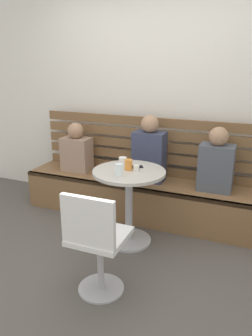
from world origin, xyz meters
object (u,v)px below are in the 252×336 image
at_px(person_child_middle, 77,150).
at_px(cup_water_clear, 119,170).
at_px(cafe_table, 129,193).
at_px(booth_bench, 141,198).
at_px(person_child_left, 216,163).
at_px(cup_ceramic_white, 123,161).
at_px(cup_tumbler_orange, 129,165).
at_px(white_chair, 96,241).
at_px(phone_on_table, 135,167).
at_px(cup_espresso_small, 136,168).
at_px(person_adult, 149,152).

relative_size(person_child_middle, cup_water_clear, 5.27).
relative_size(cafe_table, cup_water_clear, 6.73).
relative_size(booth_bench, person_child_middle, 4.66).
xyz_separation_m(cafe_table, person_child_left, (0.71, 0.58, 0.21)).
bearing_deg(booth_bench, cafe_table, -81.53).
xyz_separation_m(person_child_left, cup_ceramic_white, (-0.84, -0.43, 0.05)).
bearing_deg(cup_tumbler_orange, person_child_middle, 147.36).
height_order(booth_bench, person_child_left, person_child_left).
bearing_deg(cup_ceramic_white, cup_water_clear, -72.65).
bearing_deg(white_chair, phone_on_table, 93.16).
height_order(booth_bench, white_chair, white_chair).
bearing_deg(cafe_table, white_chair, -84.99).
xyz_separation_m(cup_espresso_small, phone_on_table, (-0.05, 0.10, -0.02)).
height_order(person_adult, person_child_middle, person_adult).
xyz_separation_m(person_adult, person_child_middle, (-0.91, -0.01, -0.07)).
xyz_separation_m(person_adult, person_child_left, (0.72, -0.02, -0.03)).
bearing_deg(person_child_left, phone_on_table, -145.65).
xyz_separation_m(person_child_middle, cup_espresso_small, (0.98, -0.58, 0.07)).
height_order(white_chair, person_child_middle, person_child_middle).
bearing_deg(phone_on_table, white_chair, 153.38).
bearing_deg(cafe_table, person_child_left, 39.48).
height_order(white_chair, cup_water_clear, same).
xyz_separation_m(person_child_middle, cup_water_clear, (0.89, -0.76, 0.10)).
xyz_separation_m(person_child_left, cup_tumbler_orange, (-0.72, -0.57, 0.06)).
bearing_deg(cafe_table, person_adult, 90.65).
relative_size(booth_bench, cup_tumbler_orange, 27.00).
bearing_deg(booth_bench, cup_espresso_small, -74.77).
bearing_deg(cup_water_clear, person_adult, 88.51).
bearing_deg(person_child_middle, phone_on_table, -27.18).
bearing_deg(phone_on_table, person_child_left, -85.44).
relative_size(cup_espresso_small, phone_on_table, 0.40).
bearing_deg(white_chair, person_child_left, 65.49).
distance_m(booth_bench, person_child_left, 0.94).
distance_m(person_adult, person_child_middle, 0.91).
relative_size(person_child_middle, cup_ceramic_white, 7.25).
distance_m(cafe_table, person_child_middle, 1.10).
height_order(person_adult, cup_ceramic_white, person_adult).
relative_size(cafe_table, cup_ceramic_white, 9.25).
xyz_separation_m(white_chair, person_child_middle, (-0.99, 1.41, 0.23)).
xyz_separation_m(person_adult, cup_ceramic_white, (-0.12, -0.44, 0.01)).
relative_size(cup_water_clear, cup_ceramic_white, 1.38).
xyz_separation_m(person_child_middle, phone_on_table, (0.94, -0.48, 0.05)).
bearing_deg(cup_ceramic_white, cup_espresso_small, -35.98).
bearing_deg(person_child_left, cup_espresso_small, -138.58).
xyz_separation_m(white_chair, person_adult, (-0.08, 1.41, 0.30)).
bearing_deg(person_child_middle, person_adult, 0.45).
distance_m(person_child_middle, cup_water_clear, 1.17).
xyz_separation_m(booth_bench, person_adult, (0.08, 0.03, 0.54)).
distance_m(person_child_middle, cup_tumbler_orange, 1.08).
distance_m(booth_bench, cup_water_clear, 0.93).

